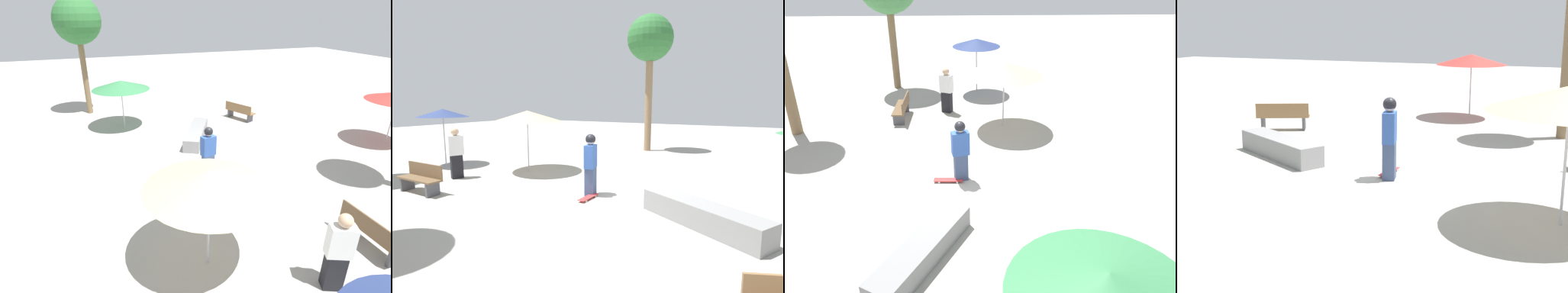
# 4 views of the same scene
# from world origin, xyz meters

# --- Properties ---
(ground_plane) EXTENTS (60.00, 60.00, 0.00)m
(ground_plane) POSITION_xyz_m (0.00, 0.00, 0.00)
(ground_plane) COLOR #ADA8A0
(skater_main) EXTENTS (0.51, 0.35, 1.76)m
(skater_main) POSITION_xyz_m (0.58, 0.57, 0.95)
(skater_main) COLOR #38476B
(skater_main) RESTS_ON ground_plane
(skateboard) EXTENTS (0.81, 0.23, 0.07)m
(skateboard) POSITION_xyz_m (0.23, 0.45, 0.06)
(skateboard) COLOR red
(skateboard) RESTS_ON ground_plane
(concrete_ledge) EXTENTS (1.96, 2.85, 0.51)m
(concrete_ledge) POSITION_xyz_m (-0.17, -2.55, 0.25)
(concrete_ledge) COLOR gray
(concrete_ledge) RESTS_ON ground_plane
(bench_near) EXTENTS (0.45, 1.60, 0.85)m
(bench_near) POSITION_xyz_m (-1.67, 4.98, 0.43)
(bench_near) COLOR #47474C
(bench_near) RESTS_ON ground_plane
(shade_umbrella_navy) EXTENTS (2.05, 2.05, 2.35)m
(shade_umbrella_navy) POSITION_xyz_m (1.19, 7.91, 2.19)
(shade_umbrella_navy) COLOR #B7B7BC
(shade_umbrella_navy) RESTS_ON ground_plane
(shade_umbrella_tan) EXTENTS (2.66, 2.66, 2.32)m
(shade_umbrella_tan) POSITION_xyz_m (2.05, 4.12, 2.11)
(shade_umbrella_tan) COLOR #B7B7BC
(shade_umbrella_tan) RESTS_ON ground_plane
(palm_tree_center_right) EXTENTS (2.39, 2.39, 7.15)m
(palm_tree_center_right) POSITION_xyz_m (9.23, 1.88, 5.78)
(palm_tree_center_right) COLOR #896B4C
(palm_tree_center_right) RESTS_ON ground_plane
(bystander_watching) EXTENTS (0.55, 0.44, 1.76)m
(bystander_watching) POSITION_xyz_m (-0.02, 5.58, 0.88)
(bystander_watching) COLOR black
(bystander_watching) RESTS_ON ground_plane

